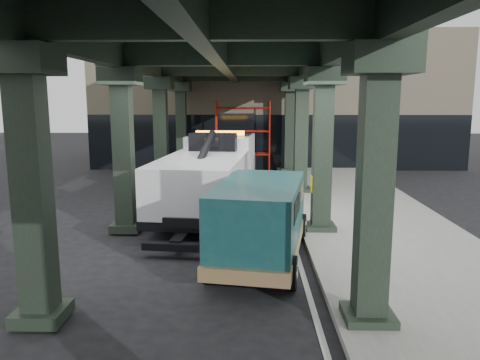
# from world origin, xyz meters

# --- Properties ---
(ground) EXTENTS (90.00, 90.00, 0.00)m
(ground) POSITION_xyz_m (0.00, 0.00, 0.00)
(ground) COLOR black
(ground) RESTS_ON ground
(sidewalk) EXTENTS (5.00, 40.00, 0.15)m
(sidewalk) POSITION_xyz_m (4.50, 2.00, 0.07)
(sidewalk) COLOR gray
(sidewalk) RESTS_ON ground
(lane_stripe) EXTENTS (0.12, 38.00, 0.01)m
(lane_stripe) POSITION_xyz_m (1.70, 2.00, 0.01)
(lane_stripe) COLOR silver
(lane_stripe) RESTS_ON ground
(viaduct) EXTENTS (7.40, 32.00, 6.40)m
(viaduct) POSITION_xyz_m (-0.40, 2.00, 5.46)
(viaduct) COLOR black
(viaduct) RESTS_ON ground
(building) EXTENTS (22.00, 10.00, 8.00)m
(building) POSITION_xyz_m (2.00, 20.00, 4.00)
(building) COLOR #C6B793
(building) RESTS_ON ground
(scaffolding) EXTENTS (3.08, 0.88, 4.00)m
(scaffolding) POSITION_xyz_m (0.00, 14.64, 2.11)
(scaffolding) COLOR #B71B0E
(scaffolding) RESTS_ON ground
(tow_truck) EXTENTS (3.40, 9.29, 2.98)m
(tow_truck) POSITION_xyz_m (-0.98, 4.86, 1.45)
(tow_truck) COLOR black
(tow_truck) RESTS_ON ground
(towed_van) EXTENTS (2.79, 5.41, 2.10)m
(towed_van) POSITION_xyz_m (0.72, -0.57, 1.13)
(towed_van) COLOR #123E41
(towed_van) RESTS_ON ground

